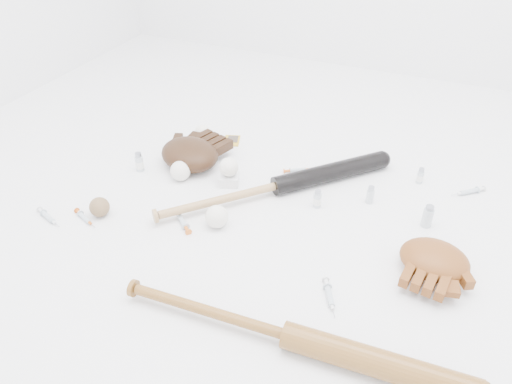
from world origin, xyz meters
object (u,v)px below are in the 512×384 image
at_px(bat_dark, 277,186).
at_px(glove_dark, 190,154).
at_px(bat_wood, 287,335).
at_px(pedestal, 229,179).

bearing_deg(bat_dark, glove_dark, 126.70).
height_order(bat_dark, bat_wood, same).
xyz_separation_m(bat_dark, bat_wood, (0.27, -0.61, 0.00)).
height_order(bat_wood, glove_dark, glove_dark).
bearing_deg(pedestal, bat_wood, -52.59).
xyz_separation_m(bat_dark, glove_dark, (-0.39, 0.04, 0.02)).
height_order(bat_wood, pedestal, bat_wood).
distance_m(glove_dark, pedestal, 0.21).
bearing_deg(glove_dark, pedestal, 2.54).
xyz_separation_m(bat_wood, glove_dark, (-0.66, 0.66, 0.02)).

